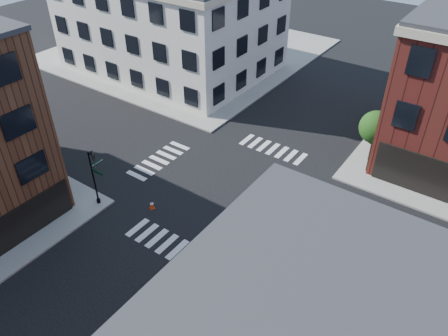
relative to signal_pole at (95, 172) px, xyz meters
The scene contains 8 objects.
ground 9.90m from the signal_pole, 44.81° to the left, with size 120.00×120.00×0.00m, color black.
sidewalk_nw 31.27m from the signal_pole, 117.29° to the left, with size 30.00×30.00×0.15m, color gray.
building_nw 25.92m from the signal_pole, 118.43° to the left, with size 22.00×16.00×11.00m, color silver.
tree_near 21.94m from the signal_pole, 49.38° to the left, with size 2.69×2.69×4.49m.
tree_far 26.78m from the signal_pole, 57.77° to the left, with size 2.43×2.43×4.07m.
signal_pole is the anchor object (origin of this frame).
box_truck 17.87m from the signal_pole, ahead, with size 8.12×2.91×3.62m.
traffic_cone 4.66m from the signal_pole, 27.24° to the left, with size 0.46×0.46×0.64m.
Camera 1 is at (14.90, -21.58, 21.01)m, focal length 35.00 mm.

